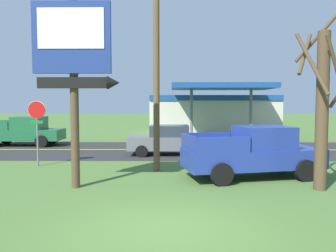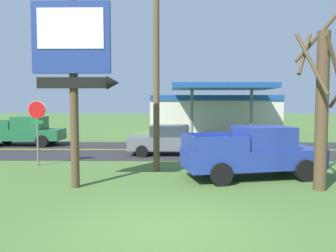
{
  "view_description": "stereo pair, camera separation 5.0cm",
  "coord_description": "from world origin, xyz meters",
  "px_view_note": "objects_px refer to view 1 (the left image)",
  "views": [
    {
      "loc": [
        0.16,
        -7.45,
        2.82
      ],
      "look_at": [
        0.0,
        8.0,
        1.8
      ],
      "focal_mm": 36.08,
      "sensor_mm": 36.0,
      "label": 1
    },
    {
      "loc": [
        0.21,
        -7.45,
        2.82
      ],
      "look_at": [
        0.0,
        8.0,
        1.8
      ],
      "focal_mm": 36.08,
      "sensor_mm": 36.0,
      "label": 2
    }
  ],
  "objects_px": {
    "utility_pole": "(156,52)",
    "gas_station": "(213,113)",
    "pickup_blue_parked_on_lawn": "(254,152)",
    "bare_tree": "(322,104)",
    "stop_sign": "(37,121)",
    "pickup_green_on_road": "(24,131)",
    "car_grey_far_lane": "(167,140)",
    "motel_sign": "(74,58)"
  },
  "relations": [
    {
      "from": "utility_pole",
      "to": "gas_station",
      "type": "distance_m",
      "value": 19.75
    },
    {
      "from": "utility_pole",
      "to": "pickup_blue_parked_on_lawn",
      "type": "height_order",
      "value": "utility_pole"
    },
    {
      "from": "bare_tree",
      "to": "gas_station",
      "type": "bearing_deg",
      "value": 92.24
    },
    {
      "from": "utility_pole",
      "to": "pickup_blue_parked_on_lawn",
      "type": "distance_m",
      "value": 5.61
    },
    {
      "from": "stop_sign",
      "to": "utility_pole",
      "type": "bearing_deg",
      "value": -11.06
    },
    {
      "from": "pickup_green_on_road",
      "to": "car_grey_far_lane",
      "type": "relative_size",
      "value": 1.24
    },
    {
      "from": "pickup_green_on_road",
      "to": "car_grey_far_lane",
      "type": "height_order",
      "value": "pickup_green_on_road"
    },
    {
      "from": "pickup_green_on_road",
      "to": "stop_sign",
      "type": "bearing_deg",
      "value": -62.38
    },
    {
      "from": "gas_station",
      "to": "pickup_blue_parked_on_lawn",
      "type": "bearing_deg",
      "value": -92.47
    },
    {
      "from": "motel_sign",
      "to": "car_grey_far_lane",
      "type": "bearing_deg",
      "value": 68.33
    },
    {
      "from": "pickup_blue_parked_on_lawn",
      "to": "car_grey_far_lane",
      "type": "height_order",
      "value": "pickup_blue_parked_on_lawn"
    },
    {
      "from": "pickup_blue_parked_on_lawn",
      "to": "motel_sign",
      "type": "bearing_deg",
      "value": -164.49
    },
    {
      "from": "motel_sign",
      "to": "utility_pole",
      "type": "xyz_separation_m",
      "value": [
        2.54,
        2.95,
        0.64
      ]
    },
    {
      "from": "motel_sign",
      "to": "pickup_blue_parked_on_lawn",
      "type": "bearing_deg",
      "value": 15.51
    },
    {
      "from": "pickup_blue_parked_on_lawn",
      "to": "car_grey_far_lane",
      "type": "xyz_separation_m",
      "value": [
        -3.38,
        5.64,
        -0.13
      ]
    },
    {
      "from": "stop_sign",
      "to": "car_grey_far_lane",
      "type": "height_order",
      "value": "stop_sign"
    },
    {
      "from": "stop_sign",
      "to": "pickup_blue_parked_on_lawn",
      "type": "height_order",
      "value": "stop_sign"
    },
    {
      "from": "gas_station",
      "to": "utility_pole",
      "type": "bearing_deg",
      "value": -103.75
    },
    {
      "from": "pickup_green_on_road",
      "to": "pickup_blue_parked_on_lawn",
      "type": "bearing_deg",
      "value": -36.43
    },
    {
      "from": "stop_sign",
      "to": "gas_station",
      "type": "xyz_separation_m",
      "value": [
        10.07,
        17.9,
        -0.08
      ]
    },
    {
      "from": "motel_sign",
      "to": "bare_tree",
      "type": "bearing_deg",
      "value": -0.53
    },
    {
      "from": "utility_pole",
      "to": "bare_tree",
      "type": "distance_m",
      "value": 6.62
    },
    {
      "from": "motel_sign",
      "to": "stop_sign",
      "type": "bearing_deg",
      "value": 125.75
    },
    {
      "from": "pickup_blue_parked_on_lawn",
      "to": "pickup_green_on_road",
      "type": "height_order",
      "value": "same"
    },
    {
      "from": "motel_sign",
      "to": "pickup_green_on_road",
      "type": "bearing_deg",
      "value": 120.64
    },
    {
      "from": "gas_station",
      "to": "pickup_green_on_road",
      "type": "height_order",
      "value": "gas_station"
    },
    {
      "from": "car_grey_far_lane",
      "to": "utility_pole",
      "type": "bearing_deg",
      "value": -95.05
    },
    {
      "from": "bare_tree",
      "to": "pickup_blue_parked_on_lawn",
      "type": "relative_size",
      "value": 1.11
    },
    {
      "from": "bare_tree",
      "to": "pickup_blue_parked_on_lawn",
      "type": "height_order",
      "value": "bare_tree"
    },
    {
      "from": "bare_tree",
      "to": "pickup_green_on_road",
      "type": "bearing_deg",
      "value": 142.22
    },
    {
      "from": "stop_sign",
      "to": "motel_sign",
      "type": "bearing_deg",
      "value": -54.25
    },
    {
      "from": "bare_tree",
      "to": "gas_station",
      "type": "xyz_separation_m",
      "value": [
        -0.86,
        21.98,
        -0.88
      ]
    },
    {
      "from": "utility_pole",
      "to": "bare_tree",
      "type": "relative_size",
      "value": 1.53
    },
    {
      "from": "utility_pole",
      "to": "stop_sign",
      "type": "bearing_deg",
      "value": 168.94
    },
    {
      "from": "utility_pole",
      "to": "bare_tree",
      "type": "xyz_separation_m",
      "value": [
        5.5,
        -3.02,
        -2.12
      ]
    },
    {
      "from": "utility_pole",
      "to": "car_grey_far_lane",
      "type": "relative_size",
      "value": 2.23
    },
    {
      "from": "gas_station",
      "to": "car_grey_far_lane",
      "type": "height_order",
      "value": "gas_station"
    },
    {
      "from": "bare_tree",
      "to": "car_grey_far_lane",
      "type": "height_order",
      "value": "bare_tree"
    },
    {
      "from": "utility_pole",
      "to": "pickup_green_on_road",
      "type": "xyz_separation_m",
      "value": [
        -9.29,
        8.44,
        -3.98
      ]
    },
    {
      "from": "stop_sign",
      "to": "bare_tree",
      "type": "relative_size",
      "value": 0.48
    },
    {
      "from": "motel_sign",
      "to": "stop_sign",
      "type": "relative_size",
      "value": 2.17
    },
    {
      "from": "bare_tree",
      "to": "pickup_blue_parked_on_lawn",
      "type": "bearing_deg",
      "value": 133.46
    }
  ]
}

